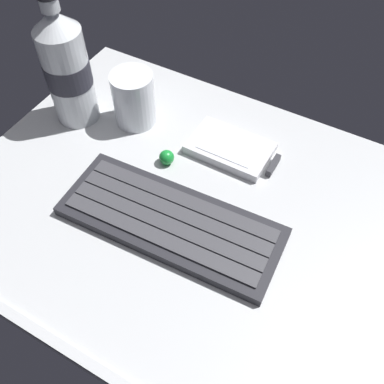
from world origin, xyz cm
name	(u,v)px	position (x,y,z in cm)	size (l,w,h in cm)	color
ground_plane	(191,211)	(0.00, -0.23, -0.99)	(64.00, 48.00, 2.80)	#B7BABC
keyboard	(171,221)	(-0.91, -3.98, 0.81)	(29.50, 12.40, 1.70)	#232328
handheld_device	(234,149)	(0.66, 11.50, 0.73)	(12.83, 7.67, 1.50)	silver
juice_cup	(134,101)	(-15.92, 10.40, 3.91)	(6.40, 6.40, 8.50)	silver
water_bottle	(67,68)	(-24.51, 6.80, 9.01)	(6.73, 6.73, 20.80)	silver
trackball_mouse	(167,157)	(-7.00, 5.00, 1.10)	(2.20, 2.20, 2.20)	#198C33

